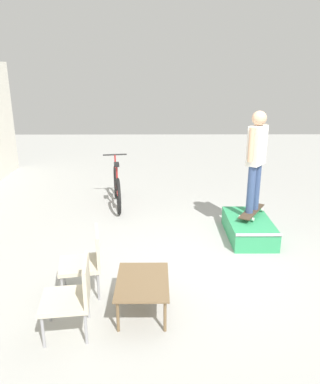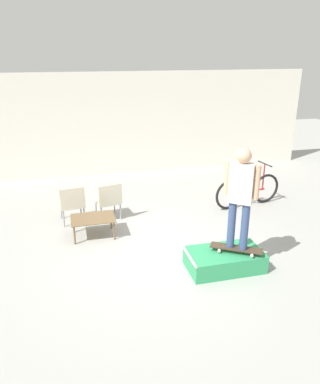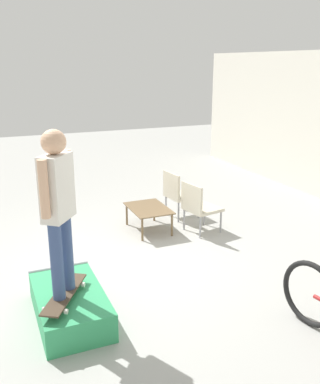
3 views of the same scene
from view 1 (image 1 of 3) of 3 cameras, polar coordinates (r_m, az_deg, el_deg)
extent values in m
plane|color=#A8A8A3|center=(5.73, 7.66, -11.21)|extent=(24.00, 24.00, 0.00)
cube|color=#339E60|center=(6.74, 13.35, -5.35)|extent=(1.29, 0.73, 0.33)
cylinder|color=#B7B7BC|center=(6.10, 14.83, -6.34)|extent=(0.05, 0.73, 0.05)
cube|color=#473828|center=(6.81, 13.80, -2.85)|extent=(0.85, 0.63, 0.02)
cylinder|color=white|center=(7.10, 13.57, -2.27)|extent=(0.06, 0.05, 0.05)
cylinder|color=white|center=(7.04, 15.35, -2.59)|extent=(0.06, 0.05, 0.05)
cylinder|color=white|center=(6.61, 12.11, -3.70)|extent=(0.06, 0.05, 0.05)
cylinder|color=white|center=(6.55, 14.01, -4.06)|extent=(0.06, 0.05, 0.05)
cylinder|color=#384C7A|center=(6.58, 13.68, 0.35)|extent=(0.13, 0.13, 0.83)
cylinder|color=#384C7A|center=(6.77, 14.46, 0.79)|extent=(0.13, 0.13, 0.83)
cube|color=silver|center=(6.50, 14.58, 6.87)|extent=(0.42, 0.39, 0.66)
cylinder|color=#D8A884|center=(6.27, 13.72, 7.00)|extent=(0.09, 0.09, 0.56)
cylinder|color=#D8A884|center=(6.71, 15.44, 7.57)|extent=(0.09, 0.09, 0.56)
sphere|color=#D8A884|center=(6.43, 14.90, 10.81)|extent=(0.24, 0.24, 0.24)
cube|color=brown|center=(4.57, -2.68, -13.44)|extent=(0.88, 0.62, 0.02)
cylinder|color=brown|center=(4.36, 0.76, -18.40)|extent=(0.04, 0.04, 0.39)
cylinder|color=brown|center=(5.01, 0.59, -13.10)|extent=(0.04, 0.04, 0.39)
cylinder|color=brown|center=(4.38, -6.44, -18.31)|extent=(0.04, 0.04, 0.39)
cylinder|color=brown|center=(5.03, -5.53, -13.06)|extent=(0.04, 0.04, 0.39)
cylinder|color=#99999E|center=(4.68, -16.51, -16.43)|extent=(0.03, 0.03, 0.38)
cylinder|color=#99999E|center=(4.33, -17.40, -19.69)|extent=(0.03, 0.03, 0.38)
cylinder|color=#99999E|center=(4.63, -10.91, -16.39)|extent=(0.03, 0.03, 0.38)
cylinder|color=#99999E|center=(4.28, -11.23, -19.72)|extent=(0.03, 0.03, 0.38)
cube|color=beige|center=(4.35, -14.24, -15.72)|extent=(0.58, 0.58, 0.05)
cube|color=beige|center=(4.20, -11.17, -12.93)|extent=(0.52, 0.10, 0.43)
cylinder|color=#99999E|center=(5.32, -14.39, -11.78)|extent=(0.03, 0.03, 0.38)
cylinder|color=#99999E|center=(4.94, -14.64, -14.29)|extent=(0.03, 0.03, 0.38)
cylinder|color=#99999E|center=(5.30, -9.55, -11.53)|extent=(0.03, 0.03, 0.38)
cylinder|color=#99999E|center=(4.92, -9.37, -14.03)|extent=(0.03, 0.03, 0.38)
cube|color=beige|center=(5.01, -12.15, -10.76)|extent=(0.61, 0.61, 0.05)
cube|color=beige|center=(4.89, -9.51, -8.11)|extent=(0.52, 0.14, 0.43)
torus|color=black|center=(8.58, -6.76, 1.61)|extent=(0.74, 0.18, 0.74)
torus|color=black|center=(7.57, -6.33, -0.64)|extent=(0.74, 0.18, 0.74)
cylinder|color=#AD2323|center=(8.07, -6.56, 0.55)|extent=(0.95, 0.20, 0.04)
cylinder|color=#AD2323|center=(7.81, -6.55, 2.04)|extent=(0.04, 0.04, 0.54)
cube|color=black|center=(7.73, -6.63, 4.19)|extent=(0.23, 0.13, 0.06)
cylinder|color=#AD2323|center=(8.39, -6.80, 3.52)|extent=(0.04, 0.04, 0.65)
cylinder|color=black|center=(8.32, -6.89, 5.67)|extent=(0.11, 0.52, 0.03)
camera|label=2|loc=(7.69, 64.98, 14.04)|focal=35.00mm
camera|label=3|loc=(10.51, 12.84, 17.55)|focal=40.00mm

